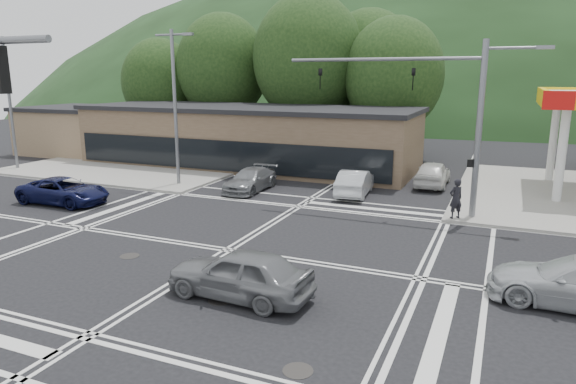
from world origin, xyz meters
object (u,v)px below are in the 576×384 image
at_px(car_queue_a, 355,182).
at_px(pedestrian, 456,198).
at_px(car_grey_center, 240,273).
at_px(car_northbound, 250,180).
at_px(car_blue_west, 63,191).
at_px(car_queue_b, 433,174).

bearing_deg(car_queue_a, pedestrian, 144.27).
distance_m(car_queue_a, pedestrian, 6.51).
bearing_deg(pedestrian, car_queue_a, -72.28).
xyz_separation_m(car_grey_center, car_northbound, (-6.35, 13.01, -0.12)).
xyz_separation_m(car_queue_a, car_northbound, (-5.79, -1.32, -0.07)).
bearing_deg(pedestrian, car_grey_center, 23.39).
bearing_deg(car_northbound, car_blue_west, -139.26).
bearing_deg(car_queue_b, car_blue_west, 34.49).
distance_m(car_blue_west, pedestrian, 19.41).
relative_size(car_queue_a, car_northbound, 0.98).
xyz_separation_m(car_queue_a, pedestrian, (5.61, -3.28, 0.35)).
relative_size(car_northbound, pedestrian, 2.41).
bearing_deg(car_blue_west, car_queue_b, -57.03).
bearing_deg(car_blue_west, car_queue_a, -61.71).
distance_m(car_northbound, pedestrian, 11.58).
distance_m(car_blue_west, car_northbound, 9.88).
distance_m(car_queue_a, car_northbound, 5.94).
bearing_deg(car_grey_center, car_queue_b, 172.80).
xyz_separation_m(car_grey_center, car_queue_a, (-0.56, 14.32, -0.05)).
height_order(car_grey_center, car_queue_a, car_grey_center).
bearing_deg(car_queue_b, car_queue_a, 47.82).
height_order(car_queue_a, car_queue_b, car_queue_b).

